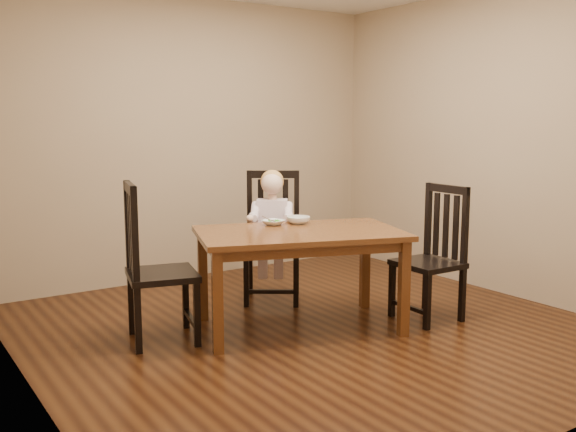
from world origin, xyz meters
TOP-DOWN VIEW (x-y plane):
  - room at (0.00, 0.00)m, footprint 4.01×4.01m
  - dining_table at (-0.07, 0.08)m, footprint 1.69×1.32m
  - chair_child at (0.18, 0.86)m, footprint 0.65×0.65m
  - chair_left at (-1.08, 0.41)m, footprint 0.57×0.58m
  - chair_right at (0.93, -0.30)m, footprint 0.44×0.46m
  - toddler at (0.15, 0.81)m, footprint 0.53×0.55m
  - bowl_peas at (-0.10, 0.39)m, footprint 0.21×0.21m
  - bowl_veg at (0.09, 0.34)m, footprint 0.23×0.23m
  - fork at (-0.15, 0.39)m, footprint 0.07×0.12m

SIDE VIEW (x-z plane):
  - chair_right at x=0.93m, z-range -0.02..1.03m
  - chair_child at x=0.18m, z-range -0.02..1.09m
  - chair_left at x=-1.08m, z-range -0.02..1.10m
  - dining_table at x=-0.07m, z-range 0.28..1.03m
  - toddler at x=0.15m, z-range 0.39..0.98m
  - bowl_peas at x=-0.10m, z-range 0.74..0.78m
  - bowl_veg at x=0.09m, z-range 0.74..0.80m
  - fork at x=-0.15m, z-range 0.76..0.81m
  - room at x=0.00m, z-range 0.00..2.71m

